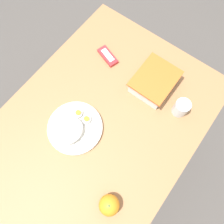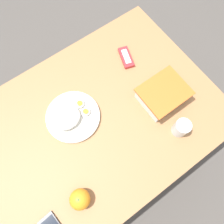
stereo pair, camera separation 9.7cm
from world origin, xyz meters
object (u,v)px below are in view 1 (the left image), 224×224
(orange_fruit, at_px, (109,205))
(rice_plate, at_px, (74,128))
(candy_bar, at_px, (108,56))
(drinking_glass, at_px, (181,108))
(food_container, at_px, (154,82))

(orange_fruit, bearing_deg, rice_plate, -116.18)
(orange_fruit, bearing_deg, candy_bar, -142.31)
(candy_bar, bearing_deg, orange_fruit, 37.69)
(rice_plate, bearing_deg, candy_bar, -164.52)
(candy_bar, height_order, drinking_glass, drinking_glass)
(candy_bar, xyz_separation_m, drinking_glass, (0.03, 0.44, 0.03))
(orange_fruit, height_order, drinking_glass, same)
(food_container, bearing_deg, drinking_glass, 77.52)
(rice_plate, relative_size, drinking_glass, 3.00)
(orange_fruit, distance_m, candy_bar, 0.69)
(food_container, relative_size, drinking_glass, 2.55)
(orange_fruit, distance_m, rice_plate, 0.35)
(food_container, distance_m, rice_plate, 0.43)
(food_container, height_order, rice_plate, food_container)
(orange_fruit, relative_size, drinking_glass, 1.00)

